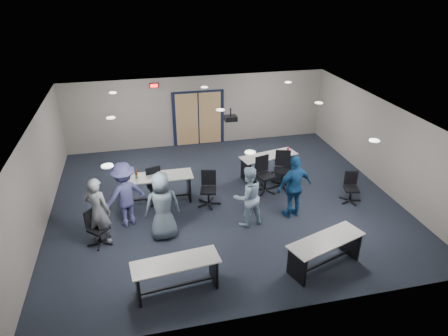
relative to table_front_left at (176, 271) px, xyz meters
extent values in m
plane|color=black|center=(1.83, 3.42, -0.51)|extent=(10.00, 10.00, 0.00)
cube|color=gray|center=(1.83, 7.92, 0.84)|extent=(10.00, 0.04, 2.70)
cube|color=gray|center=(1.83, -1.08, 0.84)|extent=(10.00, 0.04, 2.70)
cube|color=gray|center=(-3.17, 3.42, 0.84)|extent=(0.04, 9.00, 2.70)
cube|color=gray|center=(6.83, 3.42, 0.84)|extent=(0.04, 9.00, 2.70)
cube|color=silver|center=(1.83, 3.42, 2.19)|extent=(10.00, 9.00, 0.04)
cube|color=black|center=(1.83, 7.89, 0.54)|extent=(2.00, 0.06, 2.20)
cube|color=tan|center=(1.38, 7.87, 0.54)|extent=(0.85, 0.04, 2.05)
cube|color=tan|center=(2.28, 7.87, 0.54)|extent=(0.85, 0.04, 2.05)
cube|color=black|center=(0.23, 7.87, 1.94)|extent=(0.32, 0.05, 0.18)
cube|color=#FF0C0C|center=(0.23, 7.84, 1.94)|extent=(0.26, 0.02, 0.12)
cylinder|color=black|center=(2.13, 3.92, 2.07)|extent=(0.04, 0.04, 0.24)
cube|color=black|center=(2.13, 3.92, 1.89)|extent=(0.35, 0.30, 0.14)
cylinder|color=black|center=(2.13, 3.77, 1.89)|extent=(0.08, 0.03, 0.08)
cube|color=#ACAAA2|center=(0.00, 0.00, 0.22)|extent=(1.91, 0.81, 0.03)
cube|color=black|center=(-0.82, -0.08, -0.15)|extent=(0.11, 0.57, 0.72)
cube|color=black|center=(0.82, 0.08, -0.15)|extent=(0.11, 0.57, 0.72)
cube|color=black|center=(0.00, 0.00, -0.41)|extent=(1.64, 0.22, 0.04)
cube|color=#ACAAA2|center=(3.41, -0.01, 0.24)|extent=(1.99, 1.20, 0.03)
cube|color=black|center=(2.62, -0.28, -0.15)|extent=(0.23, 0.56, 0.73)
cube|color=black|center=(4.20, 0.26, -0.15)|extent=(0.23, 0.56, 0.73)
cube|color=black|center=(3.41, -0.01, -0.41)|extent=(1.60, 0.59, 0.04)
cube|color=#ACAAA2|center=(-0.09, 3.82, 0.31)|extent=(2.07, 0.70, 0.03)
cube|color=black|center=(-1.01, 3.83, -0.11)|extent=(0.06, 0.63, 0.80)
cube|color=black|center=(0.82, 3.82, -0.11)|extent=(0.06, 0.63, 0.80)
cube|color=black|center=(-0.09, 3.82, -0.40)|extent=(1.84, 0.07, 0.05)
cube|color=#ACAAA2|center=(3.60, 4.61, 0.24)|extent=(2.00, 1.03, 0.03)
cube|color=black|center=(2.77, 4.42, -0.14)|extent=(0.18, 0.58, 0.74)
cube|color=black|center=(4.43, 4.79, -0.14)|extent=(0.18, 0.58, 0.74)
cube|color=black|center=(3.60, 4.61, -0.41)|extent=(1.67, 0.42, 0.04)
cylinder|color=red|center=(4.33, 4.77, 0.32)|extent=(0.08, 0.08, 0.13)
imported|color=gray|center=(-1.65, 2.15, 0.39)|extent=(0.79, 0.70, 1.81)
imported|color=slate|center=(-0.09, 2.01, 0.40)|extent=(0.93, 0.64, 1.83)
imported|color=#AACBE1|center=(2.16, 2.08, 0.34)|extent=(0.95, 0.81, 1.71)
imported|color=navy|center=(3.51, 2.19, 0.40)|extent=(1.15, 0.68, 1.83)
imported|color=#46467E|center=(-1.01, 2.80, 0.40)|extent=(1.36, 1.13, 1.83)
camera|label=1|loc=(-0.48, -6.63, 5.70)|focal=32.00mm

